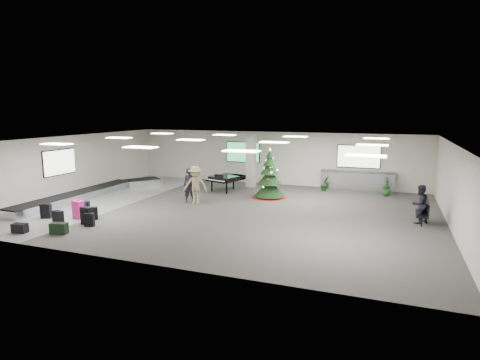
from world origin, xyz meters
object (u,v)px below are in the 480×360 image
at_px(pink_suitcase, 78,210).
at_px(traveler_bench, 420,204).
at_px(traveler_a, 190,185).
at_px(potted_plant_left, 324,184).
at_px(baggage_carousel, 92,193).
at_px(christmas_tree, 270,181).
at_px(service_counter, 357,181).
at_px(bench, 425,211).
at_px(traveler_b, 195,185).
at_px(potted_plant_right, 386,188).
at_px(grand_piano, 226,178).

distance_m(pink_suitcase, traveler_bench, 14.01).
bearing_deg(traveler_a, pink_suitcase, -159.88).
distance_m(traveler_bench, potted_plant_left, 7.00).
relative_size(baggage_carousel, traveler_bench, 6.19).
bearing_deg(christmas_tree, pink_suitcase, -133.08).
xyz_separation_m(traveler_bench, potted_plant_left, (-4.61, 5.26, -0.37)).
bearing_deg(christmas_tree, potted_plant_left, 49.64).
xyz_separation_m(service_counter, christmas_tree, (-4.08, -3.59, 0.35)).
bearing_deg(bench, traveler_a, -177.97).
bearing_deg(traveler_b, service_counter, 27.55).
bearing_deg(service_counter, traveler_bench, -64.25).
relative_size(service_counter, traveler_bench, 2.58).
bearing_deg(potted_plant_right, baggage_carousel, -158.15).
bearing_deg(traveler_a, grand_piano, 44.04).
bearing_deg(bench, baggage_carousel, -175.32).
relative_size(bench, traveler_b, 0.75).
bearing_deg(grand_piano, service_counter, 39.31).
relative_size(pink_suitcase, christmas_tree, 0.30).
xyz_separation_m(grand_piano, traveler_a, (-0.57, -3.22, 0.13)).
bearing_deg(service_counter, bench, -62.55).
height_order(bench, potted_plant_right, same).
relative_size(pink_suitcase, bench, 0.57).
bearing_deg(potted_plant_right, traveler_a, -150.87).
bearing_deg(christmas_tree, traveler_a, -144.63).
relative_size(baggage_carousel, potted_plant_left, 11.83).
height_order(bench, traveler_b, traveler_b).
distance_m(christmas_tree, potted_plant_right, 6.28).
xyz_separation_m(grand_piano, traveler_b, (-0.17, -3.39, 0.20)).
xyz_separation_m(baggage_carousel, christmas_tree, (8.76, 3.14, 0.69)).
height_order(baggage_carousel, christmas_tree, christmas_tree).
distance_m(grand_piano, traveler_a, 3.27).
bearing_deg(christmas_tree, potted_plant_right, 25.00).
bearing_deg(traveler_b, traveler_bench, -12.89).
xyz_separation_m(traveler_a, traveler_b, (0.40, -0.17, 0.07)).
bearing_deg(baggage_carousel, grand_piano, 33.63).
distance_m(grand_piano, potted_plant_left, 5.57).
relative_size(christmas_tree, traveler_bench, 1.68).
xyz_separation_m(traveler_b, potted_plant_left, (5.36, 5.38, -0.52)).
distance_m(grand_piano, traveler_bench, 10.33).
relative_size(pink_suitcase, traveler_bench, 0.50).
bearing_deg(pink_suitcase, traveler_a, 68.96).
xyz_separation_m(pink_suitcase, traveler_a, (2.95, 4.37, 0.47)).
xyz_separation_m(bench, traveler_b, (-10.17, -0.18, 0.44)).
relative_size(bench, traveler_a, 0.81).
distance_m(service_counter, pink_suitcase, 14.69).
xyz_separation_m(traveler_a, potted_plant_left, (5.77, 5.21, -0.45)).
bearing_deg(grand_piano, potted_plant_right, 29.53).
height_order(grand_piano, potted_plant_left, grand_piano).
bearing_deg(traveler_a, traveler_b, -59.00).
height_order(service_counter, traveler_bench, traveler_bench).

